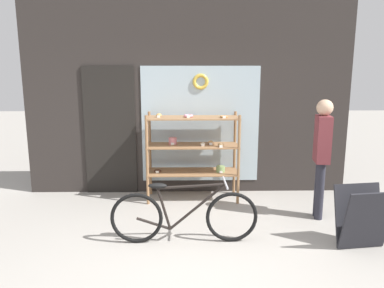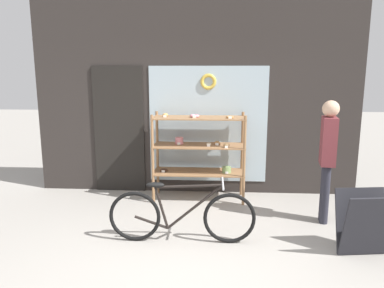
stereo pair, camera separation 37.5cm
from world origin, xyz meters
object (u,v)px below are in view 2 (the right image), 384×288
(sandwich_board, at_px, (365,224))
(display_case, at_px, (199,147))
(pedestrian, at_px, (328,152))
(bicycle, at_px, (181,215))

(sandwich_board, bearing_deg, display_case, 130.46)
(sandwich_board, xyz_separation_m, pedestrian, (-0.18, 0.92, 0.61))
(pedestrian, bearing_deg, bicycle, -59.77)
(bicycle, height_order, pedestrian, pedestrian)
(bicycle, relative_size, pedestrian, 1.06)
(bicycle, bearing_deg, pedestrian, 20.54)
(sandwich_board, bearing_deg, bicycle, 167.31)
(display_case, height_order, pedestrian, pedestrian)
(bicycle, relative_size, sandwich_board, 2.42)
(display_case, xyz_separation_m, sandwich_board, (1.91, -1.73, -0.47))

